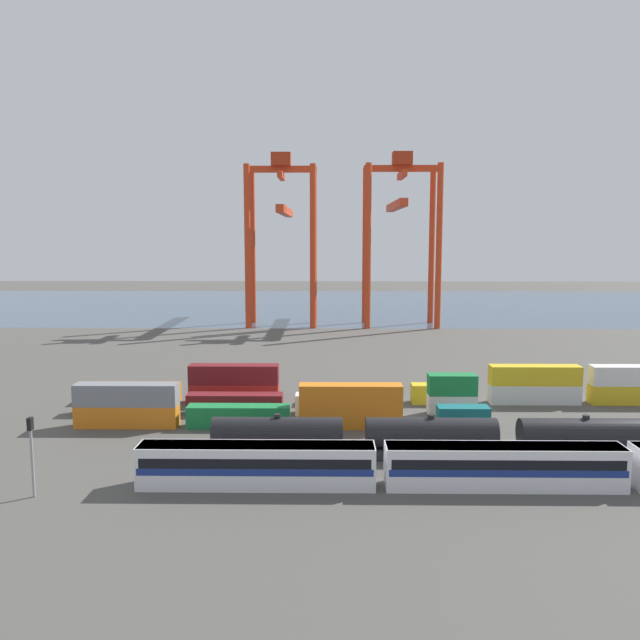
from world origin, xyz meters
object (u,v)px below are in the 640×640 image
Objects in this scene: shipping_container_18 at (635,394)px; shipping_container_6 at (127,403)px; shipping_container_5 at (463,417)px; gantry_crane_west at (283,223)px; shipping_container_0 at (127,416)px; shipping_container_8 at (343,404)px; shipping_container_12 at (234,393)px; passenger_train at (504,465)px; gantry_crane_central at (400,221)px; shipping_container_16 at (534,394)px; signal_mast at (31,445)px; freight_tank_row at (431,437)px.

shipping_container_6 is at bearing -175.07° from shipping_container_18.
gantry_crane_west is (-27.71, 93.15, 24.67)m from shipping_container_5.
shipping_container_0 is 1.00× the size of shipping_container_18.
shipping_container_8 is at bearing 0.00° from shipping_container_6.
shipping_container_6 is at bearing -155.72° from shipping_container_12.
gantry_crane_central reaches higher than passenger_train.
shipping_container_8 is at bearing -167.44° from shipping_container_16.
shipping_container_16 is 13.56m from shipping_container_18.
shipping_container_16 is at bearing 180.00° from shipping_container_18.
shipping_container_0 is 6.05m from shipping_container_6.
shipping_container_12 is at bearing 24.28° from shipping_container_6.
gantry_crane_central is (29.90, -0.49, 0.43)m from gantry_crane_west.
passenger_train is 1.53× the size of gantry_crane_central.
shipping_container_5 is at bearing -135.92° from shipping_container_16.
gantry_crane_west is at bearing 103.89° from passenger_train.
gantry_crane_west is (13.85, 87.36, 24.67)m from shipping_container_6.
gantry_crane_west reaches higher than shipping_container_18.
shipping_container_6 is at bearing 172.07° from shipping_container_5.
signal_mast is at bearing -94.38° from shipping_container_0.
shipping_container_6 and shipping_container_18 have the same top height.
gantry_crane_west is at bearing 179.06° from gantry_crane_central.
freight_tank_row is 39.66m from shipping_container_6.
shipping_container_18 is 0.28× the size of gantry_crane_central.
shipping_container_5 is (5.45, 10.59, -0.87)m from freight_tank_row.
shipping_container_16 is at bearing 31.52° from signal_mast.
shipping_container_0 is at bearing -114.38° from gantry_crane_central.
gantry_crane_west is (12.10, 93.15, 24.67)m from shipping_container_0.
gantry_crane_west reaches higher than shipping_container_0.
signal_mast reaches higher than shipping_container_16.
gantry_crane_central reaches higher than shipping_container_12.
gantry_crane_west reaches higher than shipping_container_12.
shipping_container_8 is at bearing -81.10° from gantry_crane_west.
shipping_container_12 is (-28.62, 30.05, -0.84)m from passenger_train.
freight_tank_row is at bearing 124.11° from passenger_train.
freight_tank_row is at bearing 16.38° from signal_mast.
shipping_container_0 is 26.42m from shipping_container_8.
gantry_crane_west is 29.91m from gantry_crane_central.
gantry_crane_central reaches higher than shipping_container_18.
shipping_container_0 is at bearing -167.35° from shipping_container_8.
freight_tank_row is 6.28× the size of signal_mast.
shipping_container_6 is (-41.56, 5.79, 0.00)m from shipping_container_5.
freight_tank_row is 38.09m from shipping_container_18.
shipping_container_8 is (27.53, 0.00, 0.00)m from shipping_container_6.
shipping_container_6 is at bearing -116.73° from gantry_crane_central.
shipping_container_12 is (-14.70, 5.79, 0.00)m from shipping_container_8.
gantry_crane_west is (1.02, 81.57, 24.67)m from shipping_container_12.
shipping_container_12 is 0.28× the size of gantry_crane_west.
shipping_container_12 is (12.83, 5.79, 0.00)m from shipping_container_6.
shipping_container_18 is 88.02m from gantry_crane_central.
shipping_container_6 is 0.28× the size of gantry_crane_central.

